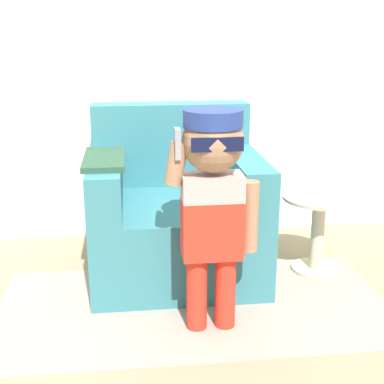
# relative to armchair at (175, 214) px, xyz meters

# --- Properties ---
(ground_plane) EXTENTS (10.00, 10.00, 0.00)m
(ground_plane) POSITION_rel_armchair_xyz_m (-0.13, -0.07, -0.34)
(ground_plane) COLOR #998466
(wall_back) EXTENTS (10.00, 0.05, 2.60)m
(wall_back) POSITION_rel_armchair_xyz_m (-0.13, 0.62, 0.96)
(wall_back) COLOR silver
(wall_back) RESTS_ON ground_plane
(armchair) EXTENTS (0.96, 0.89, 0.94)m
(armchair) POSITION_rel_armchair_xyz_m (0.00, 0.00, 0.00)
(armchair) COLOR teal
(armchair) RESTS_ON ground_plane
(person_child) EXTENTS (0.43, 0.32, 1.04)m
(person_child) POSITION_rel_armchair_xyz_m (0.11, -0.67, 0.35)
(person_child) COLOR red
(person_child) RESTS_ON ground_plane
(side_table) EXTENTS (0.42, 0.42, 0.46)m
(side_table) POSITION_rel_armchair_xyz_m (0.81, -0.12, -0.06)
(side_table) COLOR beige
(side_table) RESTS_ON ground_plane
(rug) EXTENTS (1.99, 0.99, 0.01)m
(rug) POSITION_rel_armchair_xyz_m (0.06, -0.47, -0.34)
(rug) COLOR #9E9384
(rug) RESTS_ON ground_plane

